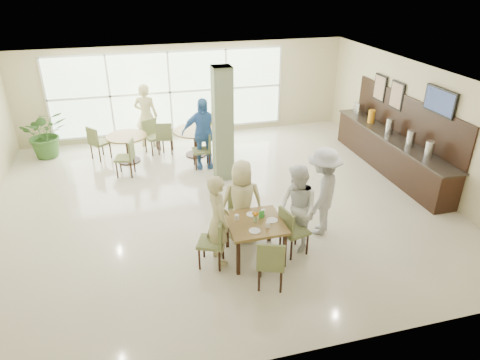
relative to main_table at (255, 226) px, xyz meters
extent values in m
plane|color=beige|center=(-0.21, 2.21, -0.66)|extent=(10.00, 10.00, 0.00)
plane|color=white|center=(-0.21, 2.21, 2.14)|extent=(10.00, 10.00, 0.00)
plane|color=beige|center=(-0.21, 6.71, 0.74)|extent=(10.00, 0.00, 10.00)
plane|color=beige|center=(-0.21, -2.29, 0.74)|extent=(10.00, 0.00, 10.00)
plane|color=beige|center=(4.79, 2.21, 0.74)|extent=(0.00, 9.00, 9.00)
plane|color=silver|center=(-0.71, 6.68, 0.74)|extent=(7.00, 0.00, 7.00)
cube|color=#5F6B4B|center=(0.19, 3.41, 0.74)|extent=(0.45, 0.45, 2.80)
cube|color=brown|center=(0.00, 0.00, 0.06)|extent=(1.00, 1.00, 0.05)
cube|color=black|center=(-0.42, -0.42, -0.31)|extent=(0.06, 0.06, 0.70)
cube|color=black|center=(0.42, -0.42, -0.31)|extent=(0.06, 0.06, 0.70)
cube|color=black|center=(-0.42, 0.42, -0.31)|extent=(0.06, 0.06, 0.70)
cube|color=black|center=(0.42, 0.42, -0.31)|extent=(0.06, 0.06, 0.70)
cylinder|color=brown|center=(-2.12, 5.02, 0.07)|extent=(1.07, 1.07, 0.04)
cylinder|color=black|center=(-2.12, 5.02, -0.31)|extent=(0.10, 0.10, 0.71)
cylinder|color=black|center=(-2.12, 5.02, -0.65)|extent=(0.60, 0.60, 0.03)
cylinder|color=brown|center=(-0.26, 4.99, 0.07)|extent=(1.20, 1.20, 0.04)
cylinder|color=black|center=(-0.26, 4.99, -0.31)|extent=(0.10, 0.10, 0.71)
cylinder|color=black|center=(-0.26, 4.99, -0.65)|extent=(0.60, 0.60, 0.03)
cylinder|color=white|center=(-0.30, 0.16, 0.14)|extent=(0.08, 0.08, 0.10)
cylinder|color=white|center=(0.22, 0.21, 0.14)|extent=(0.08, 0.08, 0.10)
cylinder|color=white|center=(0.17, -0.22, 0.14)|extent=(0.08, 0.08, 0.10)
cylinder|color=white|center=(-0.09, -0.28, 0.10)|extent=(0.20, 0.20, 0.01)
cylinder|color=white|center=(0.01, 0.26, 0.10)|extent=(0.20, 0.20, 0.01)
cylinder|color=white|center=(0.31, -0.04, 0.10)|extent=(0.20, 0.20, 0.01)
cylinder|color=#99B27F|center=(0.00, 0.00, 0.15)|extent=(0.07, 0.07, 0.12)
sphere|color=orange|center=(0.03, 0.00, 0.26)|extent=(0.07, 0.07, 0.07)
sphere|color=orange|center=(-0.02, 0.03, 0.26)|extent=(0.07, 0.07, 0.07)
sphere|color=orange|center=(-0.01, -0.03, 0.26)|extent=(0.07, 0.07, 0.07)
cube|color=green|center=(0.15, 0.10, 0.16)|extent=(0.10, 0.03, 0.15)
cube|color=black|center=(4.47, 2.71, -0.21)|extent=(0.60, 4.60, 0.90)
cube|color=black|center=(4.47, 2.71, 0.26)|extent=(0.64, 4.70, 0.04)
cube|color=black|center=(4.76, 2.71, 0.79)|extent=(0.04, 4.60, 1.00)
cylinder|color=silver|center=(4.47, 1.31, 0.48)|extent=(0.20, 0.20, 0.40)
cylinder|color=silver|center=(4.47, 2.01, 0.48)|extent=(0.20, 0.20, 0.40)
cylinder|color=silver|center=(4.47, 2.91, 0.48)|extent=(0.20, 0.20, 0.40)
cylinder|color=orange|center=(4.47, 3.81, 0.46)|extent=(0.18, 0.18, 0.36)
cube|color=silver|center=(4.47, 4.51, 0.46)|extent=(0.18, 0.30, 0.36)
cube|color=black|center=(4.73, 1.61, 1.49)|extent=(0.06, 1.00, 0.58)
cube|color=#7F99CC|center=(4.70, 1.61, 1.49)|extent=(0.01, 0.92, 0.50)
cube|color=black|center=(4.74, 3.21, 1.19)|extent=(0.04, 0.55, 0.70)
cube|color=brown|center=(4.71, 3.21, 1.19)|extent=(0.01, 0.47, 0.62)
cube|color=black|center=(4.74, 4.01, 1.19)|extent=(0.04, 0.55, 0.70)
cube|color=brown|center=(4.71, 4.01, 1.19)|extent=(0.01, 0.47, 0.62)
imported|color=#345D25|center=(-4.28, 5.95, 0.01)|extent=(1.43, 1.43, 1.35)
imported|color=#C4BA83|center=(-0.66, 0.07, 0.20)|extent=(0.50, 0.68, 1.71)
imported|color=#C4BA83|center=(-0.07, 0.67, 0.16)|extent=(0.86, 0.56, 1.65)
imported|color=white|center=(0.83, 0.09, 0.18)|extent=(0.79, 0.93, 1.69)
imported|color=#AEAFB1|center=(1.51, 0.48, 0.24)|extent=(1.27, 1.32, 1.81)
imported|color=#3C6EB5|center=(-0.18, 4.15, 0.28)|extent=(1.16, 0.74, 1.88)
imported|color=white|center=(0.61, 4.94, 0.13)|extent=(0.66, 1.48, 1.58)
imported|color=#C4BA83|center=(-1.51, 6.01, 0.28)|extent=(0.80, 0.66, 1.88)
camera|label=1|loc=(-1.91, -6.18, 4.19)|focal=32.00mm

